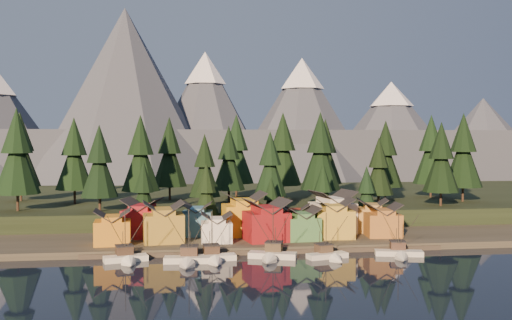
{
  "coord_description": "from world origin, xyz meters",
  "views": [
    {
      "loc": [
        -18.99,
        -107.54,
        25.01
      ],
      "look_at": [
        -0.39,
        30.0,
        20.17
      ],
      "focal_mm": 40.0,
      "sensor_mm": 36.0,
      "label": 1
    }
  ],
  "objects": [
    {
      "name": "boat_1",
      "position": [
        -17.24,
        7.55,
        2.32
      ],
      "size": [
        10.51,
        11.29,
        12.12
      ],
      "rotation": [
        0.0,
        0.0,
        -0.09
      ],
      "color": "beige",
      "rests_on": "ground"
    },
    {
      "name": "tree_hill_17",
      "position": [
        68.0,
        58.0,
        21.02
      ],
      "size": [
        11.79,
        11.79,
        27.47
      ],
      "color": "#332319",
      "rests_on": "hillside"
    },
    {
      "name": "tree_hill_4",
      "position": [
        -22.0,
        75.0,
        20.42
      ],
      "size": [
        11.32,
        11.32,
        26.38
      ],
      "color": "#332319",
      "rests_on": "hillside"
    },
    {
      "name": "boat_2",
      "position": [
        -12.11,
        9.17,
        2.13
      ],
      "size": [
        10.21,
        10.97,
        11.36
      ],
      "rotation": [
        0.0,
        0.0,
        0.09
      ],
      "color": "white",
      "rests_on": "ground"
    },
    {
      "name": "house_front_1",
      "position": [
        -22.65,
        24.74,
        6.42
      ],
      "size": [
        9.85,
        9.52,
        9.36
      ],
      "rotation": [
        0.0,
        0.0,
        0.1
      ],
      "color": "olive",
      "rests_on": "shore_strip"
    },
    {
      "name": "house_back_4",
      "position": [
        19.54,
        32.37,
        7.11
      ],
      "size": [
        11.38,
        11.06,
        10.69
      ],
      "rotation": [
        0.0,
        0.0,
        0.19
      ],
      "color": "beige",
      "rests_on": "shore_strip"
    },
    {
      "name": "house_front_2",
      "position": [
        -10.51,
        23.21,
        5.08
      ],
      "size": [
        7.06,
        7.11,
        6.81
      ],
      "rotation": [
        0.0,
        0.0,
        -0.01
      ],
      "color": "white",
      "rests_on": "shore_strip"
    },
    {
      "name": "tree_shore_4",
      "position": [
        31.0,
        40.0,
        10.56
      ],
      "size": [
        7.12,
        7.12,
        16.58
      ],
      "color": "#332319",
      "rests_on": "shore_strip"
    },
    {
      "name": "house_front_5",
      "position": [
        17.82,
        25.37,
        6.53
      ],
      "size": [
        9.64,
        8.87,
        9.58
      ],
      "rotation": [
        0.0,
        0.0,
        -0.06
      ],
      "color": "gold",
      "rests_on": "shore_strip"
    },
    {
      "name": "house_front_3",
      "position": [
        1.15,
        23.32,
        6.61
      ],
      "size": [
        10.93,
        10.56,
        9.73
      ],
      "rotation": [
        0.0,
        0.0,
        0.17
      ],
      "color": "maroon",
      "rests_on": "shore_strip"
    },
    {
      "name": "house_back_2",
      "position": [
        -3.16,
        31.76,
        7.1
      ],
      "size": [
        10.66,
        9.9,
        10.66
      ],
      "rotation": [
        0.0,
        0.0,
        0.07
      ],
      "color": "gold",
      "rests_on": "shore_strip"
    },
    {
      "name": "house_front_6",
      "position": [
        30.27,
        25.37,
        5.75
      ],
      "size": [
        8.81,
        8.42,
        8.09
      ],
      "rotation": [
        0.0,
        0.0,
        -0.1
      ],
      "color": "#A26529",
      "rests_on": "shore_strip"
    },
    {
      "name": "boat_3",
      "position": [
        0.2,
        9.7,
        2.31
      ],
      "size": [
        10.85,
        11.37,
        12.12
      ],
      "rotation": [
        0.0,
        0.0,
        -0.32
      ],
      "color": "beige",
      "rests_on": "ground"
    },
    {
      "name": "shore_strip",
      "position": [
        0.0,
        40.0,
        0.75
      ],
      "size": [
        400.0,
        50.0,
        1.5
      ],
      "primitive_type": "cube",
      "color": "#343126",
      "rests_on": "ground"
    },
    {
      "name": "hillside",
      "position": [
        0.0,
        90.0,
        3.0
      ],
      "size": [
        420.0,
        100.0,
        6.0
      ],
      "primitive_type": "cube",
      "color": "black",
      "rests_on": "ground"
    },
    {
      "name": "mountain_ridge",
      "position": [
        -4.2,
        213.59,
        26.06
      ],
      "size": [
        560.0,
        190.0,
        90.0
      ],
      "color": "#4F5566",
      "rests_on": "ground"
    },
    {
      "name": "tree_hill_12",
      "position": [
        46.0,
        66.0,
        19.83
      ],
      "size": [
        10.86,
        10.86,
        25.31
      ],
      "color": "#332319",
      "rests_on": "hillside"
    },
    {
      "name": "tree_hill_7",
      "position": [
        6.0,
        48.0,
        17.78
      ],
      "size": [
        9.26,
        9.26,
        21.56
      ],
      "color": "#332319",
      "rests_on": "hillside"
    },
    {
      "name": "tree_shore_2",
      "position": [
        5.0,
        40.0,
        9.08
      ],
      "size": [
        5.96,
        5.96,
        13.88
      ],
      "color": "#332319",
      "rests_on": "shore_strip"
    },
    {
      "name": "boat_4",
      "position": [
        12.27,
        8.17,
        2.07
      ],
      "size": [
        9.42,
        9.9,
        10.75
      ],
      "rotation": [
        0.0,
        0.0,
        0.24
      ],
      "color": "silver",
      "rests_on": "ground"
    },
    {
      "name": "tree_hill_0",
      "position": [
        -62.0,
        52.0,
        21.15
      ],
      "size": [
        11.89,
        11.89,
        27.7
      ],
      "color": "#332319",
      "rests_on": "hillside"
    },
    {
      "name": "house_back_1",
      "position": [
        -14.66,
        33.05,
        5.81
      ],
      "size": [
        8.21,
        8.28,
        8.22
      ],
      "rotation": [
        0.0,
        0.0,
        -0.13
      ],
      "color": "teal",
      "rests_on": "shore_strip"
    },
    {
      "name": "tree_hill_9",
      "position": [
        22.0,
        55.0,
        20.95
      ],
      "size": [
        11.74,
        11.74,
        27.35
      ],
      "color": "#332319",
      "rests_on": "hillside"
    },
    {
      "name": "house_back_0",
      "position": [
        -27.84,
        31.97,
        6.47
      ],
      "size": [
        10.37,
        10.11,
        9.47
      ],
      "rotation": [
        0.0,
        0.0,
        -0.23
      ],
      "color": "maroon",
      "rests_on": "shore_strip"
    },
    {
      "name": "house_back_3",
      "position": [
        9.17,
        30.3,
        5.55
      ],
      "size": [
        9.01,
        8.4,
        7.71
      ],
      "rotation": [
        0.0,
        0.0,
        -0.25
      ],
      "color": "maroon",
      "rests_on": "shore_strip"
    },
    {
      "name": "house_back_5",
      "position": [
        30.05,
        32.6,
        5.94
      ],
      "size": [
        9.1,
        9.17,
        8.46
      ],
      "rotation": [
        0.0,
        0.0,
        -0.24
      ],
      "color": "#AC813D",
      "rests_on": "shore_strip"
    },
    {
      "name": "tree_hill_13",
      "position": [
        56.0,
        48.0,
        19.3
      ],
      "size": [
        10.45,
        10.45,
        24.34
      ],
      "color": "#332319",
      "rests_on": "hillside"
    },
    {
      "name": "tree_hill_15",
      "position": [
        0.0,
        82.0,
        21.15
      ],
      "size": [
        11.9,
        11.9,
        27.71
      ],
      "color": "#332319",
      "rests_on": "hillside"
    },
    {
      "name": "tree_hill_5",
      "position": [
        -12.0,
        50.0,
        17.35
      ],
      "size": [
        8.92,
        8.92,
        20.77
      ],
      "color": "#332319",
      "rests_on": "hillside"
    },
    {
      "name": "dock",
      "position": [
        0.0,
        16.5,
        0.5
      ],
      "size": [
        80.0,
        4.0,
        1.0
      ],
      "primitive_type": "cube",
      "color": "#4C4136",
      "rests_on": "ground"
    },
    {
      "name": "tree_shore_1",
      "position": [
        -12.0,
        40.0,
        11.21
      ],
      "size": [
        7.63,
        7.63,
        17.77
      ],
      "color": "#332319",
      "rests_on": "shore_strip"
    },
    {
      "name": "tree_hill_10",
      "position": [
        30.0,
        80.0,
        20.34
      ],
      "size": [
        11.26,
        11.26,
        26.23
      ],
      "color": "#332319",
      "rests_on": "hillside"
    },
    {
      "name": "tree_hill_1",
      "position": [
        -50.0,
        68.0,
        20.15
      ],
      "size": [
        11.11,
        11.11,
        25.88
      ],
      "color": "#332319",
      "rests_on": "hillside"
    },
    {
      "name": "boat_0",
      "position": [
        -29.75,
        10.72,
        2.33
      ],
      "size": [
        9.59,
        10.19,
        11.69
      ],
      "rotation": [
        0.0,
        0.0,
        0.26
      ],
      "color": "white",
      "rests_on": "ground"
    },
    {
      "name": "house_front_0",
      "position": [
        -33.93,
        23.26,
        5.64
      ],
      "size": [
        8.34,
        7.93,
        7.88
      ],
      "rotation": [
        0.0,
        0.0,
        0.06
      ],
      "color": "#C57C1B",
      "rests_on": "shore_strip"
    },
    {
      "name": "tree_hill_11",
      "position": [
        38.0,
        50.0,
        16.86
      ],
      "size": [
        8.53,
        8.53,
        19.87
      ],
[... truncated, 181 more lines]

